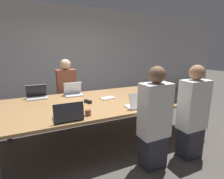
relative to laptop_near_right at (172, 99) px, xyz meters
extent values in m
plane|color=#4C4742|center=(-0.99, 0.61, -0.79)|extent=(24.00, 24.00, 0.00)
cube|color=#ADADB2|center=(-0.99, 3.18, 0.61)|extent=(12.00, 0.06, 2.80)
cube|color=#9E7547|center=(-0.99, 0.61, -0.09)|extent=(3.48, 1.56, 0.04)
cylinder|color=#4C4C51|center=(0.57, 0.02, -0.45)|extent=(0.08, 0.08, 0.68)
cylinder|color=#4C4C51|center=(-2.55, 1.21, -0.45)|extent=(0.08, 0.08, 0.68)
cylinder|color=#4C4C51|center=(0.57, 1.21, -0.45)|extent=(0.08, 0.08, 0.68)
cube|color=#333338|center=(0.00, 0.04, -0.06)|extent=(0.32, 0.21, 0.02)
cube|color=#333338|center=(0.00, -0.05, 0.06)|extent=(0.32, 0.06, 0.21)
cube|color=black|center=(0.00, -0.04, 0.05)|extent=(0.32, 0.06, 0.21)
cube|color=#2D2D38|center=(-0.02, -0.44, -0.57)|extent=(0.32, 0.24, 0.45)
cube|color=silver|center=(-0.02, -0.44, 0.02)|extent=(0.40, 0.24, 0.72)
sphere|color=#9E7051|center=(-0.02, -0.44, 0.49)|extent=(0.21, 0.21, 0.21)
cylinder|color=brown|center=(-0.23, 0.09, -0.03)|extent=(0.08, 0.08, 0.08)
cube|color=#333338|center=(-1.73, 0.01, -0.06)|extent=(0.36, 0.22, 0.02)
cube|color=#333338|center=(-1.73, -0.10, 0.06)|extent=(0.36, 0.04, 0.22)
cube|color=black|center=(-1.73, -0.08, 0.06)|extent=(0.36, 0.04, 0.22)
cylinder|color=brown|center=(-1.45, 0.03, -0.03)|extent=(0.08, 0.08, 0.08)
cube|color=#B7B7BC|center=(-1.39, 1.14, -0.06)|extent=(0.34, 0.23, 0.02)
cube|color=#B7B7BC|center=(-1.39, 1.23, 0.07)|extent=(0.34, 0.08, 0.23)
cube|color=silver|center=(-1.39, 1.22, 0.06)|extent=(0.34, 0.08, 0.23)
cube|color=#2D2D38|center=(-1.42, 1.66, -0.57)|extent=(0.32, 0.24, 0.45)
cube|color=brown|center=(-1.42, 1.66, 0.02)|extent=(0.40, 0.24, 0.72)
sphere|color=beige|center=(-1.42, 1.66, 0.49)|extent=(0.22, 0.22, 0.22)
cube|color=#B7B7BC|center=(-2.04, 1.20, -0.06)|extent=(0.35, 0.23, 0.02)
cube|color=#B7B7BC|center=(-2.04, 1.29, 0.06)|extent=(0.35, 0.07, 0.23)
cube|color=black|center=(-2.04, 1.28, 0.06)|extent=(0.35, 0.07, 0.22)
cube|color=silver|center=(-0.66, 0.05, -0.06)|extent=(0.36, 0.22, 0.02)
cube|color=silver|center=(-0.66, -0.03, 0.06)|extent=(0.36, 0.09, 0.22)
cube|color=silver|center=(-0.66, -0.02, 0.06)|extent=(0.36, 0.08, 0.21)
cube|color=#2D2D38|center=(-0.68, -0.40, -0.57)|extent=(0.32, 0.24, 0.45)
cube|color=silver|center=(-0.68, -0.40, 0.02)|extent=(0.40, 0.24, 0.72)
sphere|color=brown|center=(-0.68, -0.40, 0.49)|extent=(0.22, 0.22, 0.22)
cylinder|color=brown|center=(-0.38, 0.09, -0.02)|extent=(0.09, 0.09, 0.09)
cube|color=black|center=(-1.29, 0.57, -0.04)|extent=(0.10, 0.15, 0.05)
cube|color=silver|center=(-0.89, 0.67, -0.06)|extent=(0.26, 0.18, 0.02)
camera|label=1|loc=(-2.10, -2.11, 0.80)|focal=28.00mm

